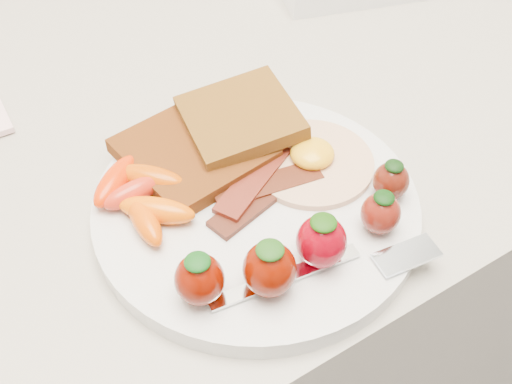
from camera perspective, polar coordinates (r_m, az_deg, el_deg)
counter at (r=0.99m, az=-5.21°, el=-13.34°), size 2.00×0.60×0.90m
plate at (r=0.53m, az=0.00°, el=-1.39°), size 0.27×0.27×0.02m
toast_lower at (r=0.56m, az=-5.57°, el=3.64°), size 0.12×0.12×0.01m
toast_upper at (r=0.57m, az=-1.43°, el=6.66°), size 0.11×0.11×0.02m
fried_egg at (r=0.56m, az=5.00°, el=2.85°), size 0.14×0.14×0.02m
bacon_strips at (r=0.53m, az=0.31°, el=0.34°), size 0.11×0.07×0.01m
baby_carrots at (r=0.53m, az=-10.24°, el=-0.30°), size 0.09×0.11×0.02m
strawberries at (r=0.47m, az=4.05°, el=-4.58°), size 0.21×0.06×0.05m
fork at (r=0.49m, az=7.59°, el=-6.60°), size 0.18×0.06×0.00m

